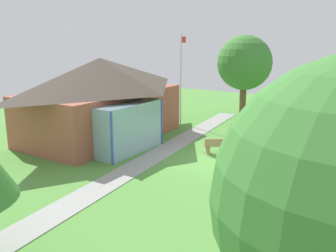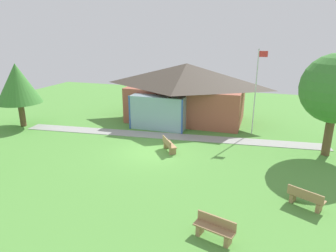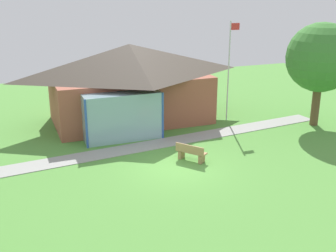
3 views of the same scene
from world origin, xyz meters
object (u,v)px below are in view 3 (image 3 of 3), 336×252
Objects in this scene: pavilion at (130,82)px; tree_east_hedge at (321,58)px; bench_rear_near_path at (191,153)px; flagpole at (229,67)px.

tree_east_hedge reaches higher than pavilion.
tree_east_hedge is at bearing 67.98° from bench_rear_near_path.
tree_east_hedge is at bearing -24.97° from pavilion.
flagpole reaches higher than bench_rear_near_path.
pavilion is 6.06m from flagpole.
pavilion is at bearing 160.85° from flagpole.
pavilion is at bearing 150.41° from bench_rear_near_path.
bench_rear_near_path is at bearing -132.97° from flagpole.
tree_east_hedge is (9.22, 2.40, 3.64)m from bench_rear_near_path.
pavilion is 1.68× the size of flagpole.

